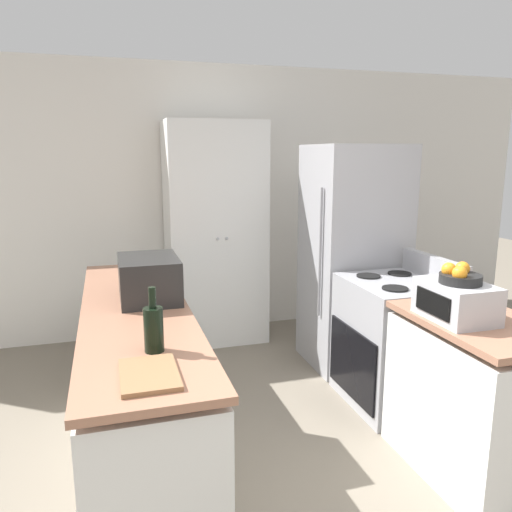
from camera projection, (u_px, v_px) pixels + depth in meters
name	position (u px, v px, depth m)	size (l,w,h in m)	color
wall_back	(212.00, 202.00, 4.94)	(7.00, 0.06, 2.60)	silver
counter_left	(139.00, 383.00, 2.96)	(0.60, 2.40, 0.90)	silver
counter_right	(473.00, 400.00, 2.76)	(0.60, 0.91, 0.90)	silver
pantry_cabinet	(215.00, 234.00, 4.67)	(0.90, 0.58, 2.06)	white
stove	(394.00, 341.00, 3.55)	(0.66, 0.73, 1.06)	#9E9EA3
refrigerator	(353.00, 257.00, 4.17)	(0.76, 0.68, 1.84)	#A3A3A8
microwave	(149.00, 279.00, 3.01)	(0.36, 0.46, 0.26)	black
wine_bottle	(154.00, 328.00, 2.22)	(0.09, 0.09, 0.30)	black
toaster_oven	(456.00, 301.00, 2.65)	(0.30, 0.40, 0.20)	#B2B2B7
fruit_bowl	(459.00, 276.00, 2.61)	(0.22, 0.22, 0.11)	black
cutting_board	(149.00, 374.00, 1.99)	(0.23, 0.34, 0.02)	#8E6642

